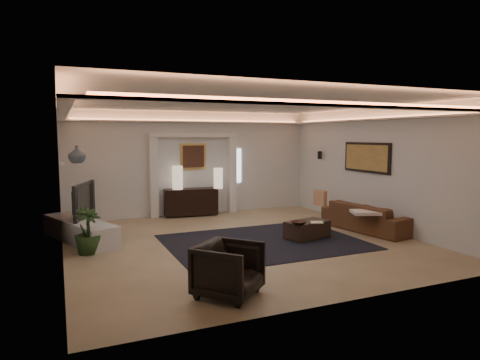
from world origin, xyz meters
name	(u,v)px	position (x,y,z in m)	size (l,w,h in m)	color
floor	(243,242)	(0.00, 0.00, 0.00)	(7.00, 7.00, 0.00)	tan
ceiling	(243,103)	(0.00, 0.00, 2.90)	(7.00, 7.00, 0.00)	white
wall_back	(193,163)	(0.00, 3.50, 1.45)	(7.00, 7.00, 0.00)	silver
wall_front	(349,195)	(0.00, -3.50, 1.45)	(7.00, 7.00, 0.00)	silver
wall_left	(60,181)	(-3.50, 0.00, 1.45)	(7.00, 7.00, 0.00)	silver
wall_right	(376,168)	(3.50, 0.00, 1.45)	(7.00, 7.00, 0.00)	silver
cove_soffit	(243,117)	(0.00, 0.00, 2.62)	(7.00, 7.00, 0.04)	silver
daylight_slit	(237,166)	(1.35, 3.48, 1.35)	(0.25, 0.03, 1.00)	white
area_rug	(264,242)	(0.40, -0.20, 0.01)	(4.00, 3.00, 0.01)	black
pilaster_left	(154,178)	(-1.15, 3.40, 1.10)	(0.22, 0.20, 2.20)	silver
pilaster_right	(232,175)	(1.15, 3.40, 1.10)	(0.22, 0.20, 2.20)	silver
alcove_header	(194,135)	(0.00, 3.40, 2.25)	(2.52, 0.20, 0.12)	silver
painting_frame	(193,156)	(0.00, 3.47, 1.65)	(0.74, 0.04, 0.74)	tan
painting_canvas	(194,156)	(0.00, 3.44, 1.65)	(0.62, 0.02, 0.62)	#4C2D1E
art_panel_frame	(367,157)	(3.47, 0.30, 1.70)	(0.04, 1.64, 0.74)	black
art_panel_gold	(366,158)	(3.44, 0.30, 1.70)	(0.02, 1.50, 0.62)	tan
wall_sconce	(320,155)	(3.38, 2.20, 1.68)	(0.12, 0.12, 0.22)	black
wall_niche	(62,164)	(-3.44, 1.40, 1.65)	(0.10, 0.55, 0.04)	silver
console	(191,202)	(-0.15, 3.25, 0.40)	(1.47, 0.46, 0.73)	black
lamp_left	(177,178)	(-0.52, 3.25, 1.09)	(0.29, 0.29, 0.64)	beige
lamp_right	(218,177)	(0.58, 3.02, 1.09)	(0.25, 0.25, 0.57)	beige
media_ledge	(80,231)	(-3.15, 1.45, 0.23)	(0.61, 2.43, 0.46)	silver
tv	(78,200)	(-3.15, 1.73, 0.83)	(0.17, 1.33, 0.77)	black
figurine	(77,203)	(-3.15, 2.60, 0.64)	(0.16, 0.16, 0.42)	black
ginger_jar	(77,154)	(-3.15, 1.33, 1.85)	(0.35, 0.35, 0.36)	#39495D
plant	(87,231)	(-3.06, 0.35, 0.44)	(0.50, 0.50, 0.89)	#213918
sofa	(367,217)	(3.15, -0.17, 0.32)	(0.87, 2.22, 0.65)	#47271A
throw_blanket	(366,212)	(2.70, -0.66, 0.55)	(0.62, 0.51, 0.07)	white
throw_pillow	(320,198)	(2.99, 1.56, 0.55)	(0.13, 0.42, 0.42)	tan
coffee_table	(307,229)	(1.42, -0.27, 0.20)	(0.96, 0.52, 0.36)	black
bowl	(299,222)	(1.04, -0.53, 0.45)	(0.31, 0.31, 0.08)	#311C15
magazine	(317,221)	(1.49, -0.53, 0.42)	(0.25, 0.18, 0.03)	#F4E5C7
armchair	(229,270)	(-1.39, -2.69, 0.38)	(0.81, 0.83, 0.75)	black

